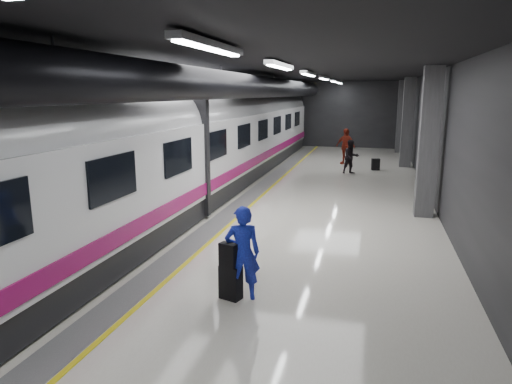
% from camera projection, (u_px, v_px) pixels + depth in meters
% --- Properties ---
extents(ground, '(40.00, 40.00, 0.00)m').
position_uv_depth(ground, '(265.00, 223.00, 13.38)').
color(ground, silver).
rests_on(ground, ground).
extents(platform_hall, '(10.02, 40.02, 4.51)m').
position_uv_depth(platform_hall, '(264.00, 99.00, 13.60)').
color(platform_hall, black).
rests_on(platform_hall, ground).
extents(train, '(3.05, 38.00, 4.05)m').
position_uv_depth(train, '(161.00, 149.00, 13.74)').
color(train, black).
rests_on(train, ground).
extents(traveler_main, '(0.75, 0.61, 1.76)m').
position_uv_depth(traveler_main, '(242.00, 253.00, 8.26)').
color(traveler_main, blue).
rests_on(traveler_main, ground).
extents(suitcase_main, '(0.45, 0.35, 0.64)m').
position_uv_depth(suitcase_main, '(231.00, 282.00, 8.38)').
color(suitcase_main, black).
rests_on(suitcase_main, ground).
extents(shoulder_bag, '(0.37, 0.27, 0.44)m').
position_uv_depth(shoulder_bag, '(229.00, 255.00, 8.23)').
color(shoulder_bag, black).
rests_on(shoulder_bag, suitcase_main).
extents(traveler_far_a, '(0.97, 0.90, 1.59)m').
position_uv_depth(traveler_far_a, '(351.00, 157.00, 21.34)').
color(traveler_far_a, black).
rests_on(traveler_far_a, ground).
extents(traveler_far_b, '(1.20, 0.93, 1.90)m').
position_uv_depth(traveler_far_b, '(345.00, 146.00, 24.21)').
color(traveler_far_b, maroon).
rests_on(traveler_far_b, ground).
extents(suitcase_far, '(0.43, 0.32, 0.57)m').
position_uv_depth(suitcase_far, '(376.00, 164.00, 22.44)').
color(suitcase_far, black).
rests_on(suitcase_far, ground).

